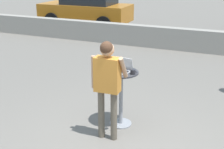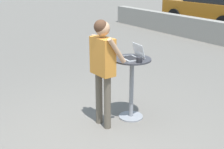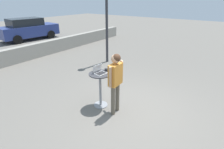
{
  "view_description": "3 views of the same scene",
  "coord_description": "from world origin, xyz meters",
  "views": [
    {
      "loc": [
        1.56,
        -3.94,
        2.8
      ],
      "look_at": [
        -0.35,
        0.49,
        1.09
      ],
      "focal_mm": 50.0,
      "sensor_mm": 36.0,
      "label": 1
    },
    {
      "loc": [
        3.45,
        -2.09,
        2.37
      ],
      "look_at": [
        -0.24,
        0.4,
        0.87
      ],
      "focal_mm": 50.0,
      "sensor_mm": 36.0,
      "label": 2
    },
    {
      "loc": [
        -3.71,
        -1.99,
        2.92
      ],
      "look_at": [
        -0.15,
        0.56,
        1.01
      ],
      "focal_mm": 28.0,
      "sensor_mm": 36.0,
      "label": 3
    }
  ],
  "objects": [
    {
      "name": "ground_plane",
      "position": [
        0.0,
        0.0,
        0.0
      ],
      "size": [
        50.0,
        50.0,
        0.0
      ],
      "primitive_type": "plane",
      "color": "slate"
    },
    {
      "name": "parked_car_near_street",
      "position": [
        3.56,
        10.99,
        0.81
      ],
      "size": [
        4.28,
        2.15,
        1.59
      ],
      "color": "navy",
      "rests_on": "ground_plane"
    },
    {
      "name": "pavement_kerb",
      "position": [
        0.0,
        6.56,
        0.37
      ],
      "size": [
        17.25,
        0.35,
        0.75
      ],
      "color": "gray",
      "rests_on": "ground_plane"
    },
    {
      "name": "coffee_mug",
      "position": [
        -0.09,
        0.8,
        1.07
      ],
      "size": [
        0.12,
        0.09,
        0.08
      ],
      "color": "#232328",
      "rests_on": "cafe_table"
    },
    {
      "name": "standing_person",
      "position": [
        -0.35,
        0.31,
        1.08
      ],
      "size": [
        0.55,
        0.38,
        1.69
      ],
      "color": "brown",
      "rests_on": "ground_plane"
    },
    {
      "name": "laptop",
      "position": [
        -0.32,
        0.86,
        1.08
      ],
      "size": [
        0.35,
        0.34,
        0.23
      ],
      "color": "silver",
      "rests_on": "cafe_table"
    },
    {
      "name": "cafe_table",
      "position": [
        -0.33,
        0.84,
        0.66
      ],
      "size": [
        0.61,
        0.61,
        1.03
      ],
      "color": "gray",
      "rests_on": "ground_plane"
    }
  ]
}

